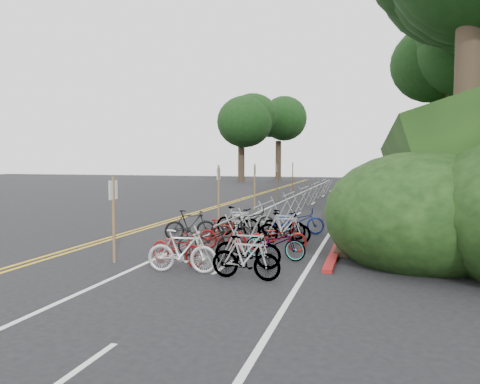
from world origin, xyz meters
The scene contains 11 objects.
ground centered at (0.00, 0.00, 0.00)m, with size 120.00×120.00×0.00m, color black.
road_markings centered at (0.63, 10.10, 0.00)m, with size 7.47×80.00×0.01m.
red_curb centered at (5.70, 12.00, 0.05)m, with size 0.25×28.00×0.10m, color maroon.
embankment centered at (12.96, 19.04, 2.57)m, with size 14.30×48.14×9.11m.
tree_cluster centered at (9.76, 22.04, 11.80)m, with size 32.75×54.30×18.93m.
bike_rack_front centered at (3.07, -1.30, 0.82)m, with size 1.13×2.67×1.14m.
bike_racks_rest centered at (3.00, 13.00, 0.85)m, with size 1.14×23.00×1.17m.
signpost_near centered at (0.16, -2.33, 1.31)m, with size 0.08×0.40×2.28m.
signposts_rest centered at (0.60, 14.00, 1.43)m, with size 0.08×18.40×2.50m.
bike_front centered at (0.80, 1.41, 0.52)m, with size 1.72×0.49×1.04m, color black.
bike_valet centered at (3.03, 0.72, 0.48)m, with size 3.30×9.34×1.06m.
Camera 1 is at (6.76, -13.17, 2.74)m, focal length 35.00 mm.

